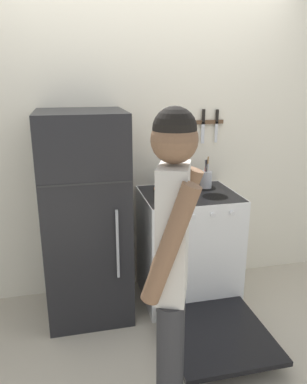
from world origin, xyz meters
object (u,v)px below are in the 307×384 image
at_px(stove_range, 189,249).
at_px(utensil_jar, 206,179).
at_px(dutch_oven_pot, 173,191).
at_px(tea_kettle, 167,183).
at_px(person, 172,268).
at_px(refrigerator, 86,217).

bearing_deg(stove_range, utensil_jar, 42.06).
height_order(dutch_oven_pot, tea_kettle, tea_kettle).
distance_m(stove_range, person, 1.37).
relative_size(tea_kettle, utensil_jar, 0.81).
distance_m(stove_range, tea_kettle, 0.57).
xyz_separation_m(stove_range, person, (-0.48, -1.18, 0.51)).
distance_m(refrigerator, tea_kettle, 0.70).
distance_m(dutch_oven_pot, person, 1.14).
xyz_separation_m(dutch_oven_pot, tea_kettle, (0.01, 0.25, -0.00)).
bearing_deg(person, tea_kettle, 7.91).
bearing_deg(refrigerator, utensil_jar, 7.51).
bearing_deg(tea_kettle, person, -103.85).
bearing_deg(utensil_jar, refrigerator, -172.49).
xyz_separation_m(stove_range, dutch_oven_pot, (-0.17, -0.08, 0.53)).
bearing_deg(tea_kettle, dutch_oven_pot, -93.07).
height_order(dutch_oven_pot, utensil_jar, utensil_jar).
bearing_deg(person, stove_range, -0.65).
xyz_separation_m(refrigerator, tea_kettle, (0.66, 0.13, 0.20)).
bearing_deg(dutch_oven_pot, tea_kettle, 86.93).
bearing_deg(utensil_jar, person, -116.55).
relative_size(dutch_oven_pot, utensil_jar, 1.08).
bearing_deg(person, refrigerator, 37.02).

